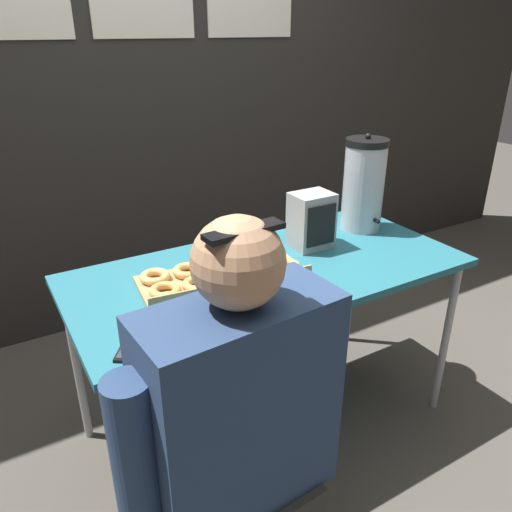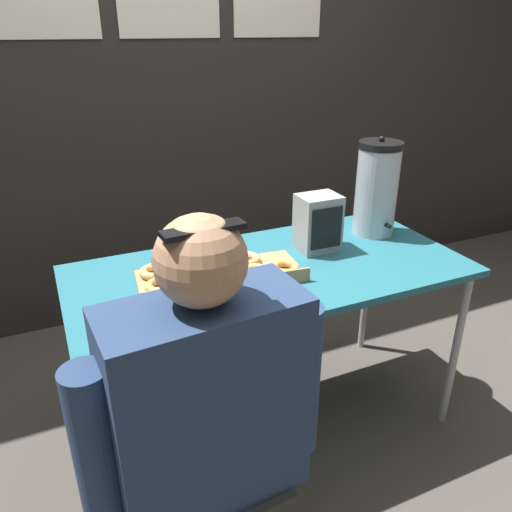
% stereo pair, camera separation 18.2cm
% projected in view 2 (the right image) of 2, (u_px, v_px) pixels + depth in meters
% --- Properties ---
extents(ground_plane, '(12.00, 12.00, 0.00)m').
position_uv_depth(ground_plane, '(268.00, 420.00, 2.18)').
color(ground_plane, '#4C473F').
extents(back_wall, '(6.00, 0.11, 2.84)m').
position_uv_depth(back_wall, '(170.00, 56.00, 2.60)').
color(back_wall, '#282623').
rests_on(back_wall, ground).
extents(folding_table, '(1.48, 0.70, 0.74)m').
position_uv_depth(folding_table, '(270.00, 279.00, 1.89)').
color(folding_table, '#236675').
rests_on(folding_table, ground).
extents(donut_box, '(0.61, 0.31, 0.05)m').
position_uv_depth(donut_box, '(218.00, 274.00, 1.78)').
color(donut_box, tan).
rests_on(donut_box, folding_table).
extents(coffee_urn, '(0.18, 0.20, 0.42)m').
position_uv_depth(coffee_urn, '(377.00, 189.00, 2.10)').
color(coffee_urn, '#B7B7BC').
rests_on(coffee_urn, folding_table).
extents(cell_phone, '(0.15, 0.17, 0.01)m').
position_uv_depth(cell_phone, '(119.00, 337.00, 1.44)').
color(cell_phone, black).
rests_on(cell_phone, folding_table).
extents(space_heater, '(0.16, 0.13, 0.23)m').
position_uv_depth(space_heater, '(318.00, 223.00, 1.98)').
color(space_heater, '#9E9E9E').
rests_on(space_heater, folding_table).
extents(person_seated, '(0.63, 0.28, 1.22)m').
position_uv_depth(person_seated, '(211.00, 455.00, 1.27)').
color(person_seated, '#33332D').
rests_on(person_seated, ground).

